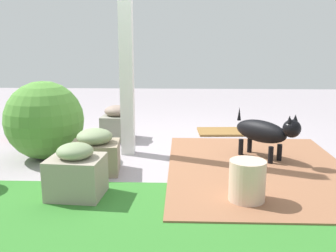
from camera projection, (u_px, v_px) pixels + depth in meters
ground_plane at (161, 152)px, 4.53m from camera, size 12.00×12.00×0.00m
brick_path at (258, 169)px, 3.91m from camera, size 1.80×2.40×0.02m
porch_pillar at (126, 47)px, 4.22m from camera, size 0.14×0.14×2.41m
stone_planter_nearest at (118, 123)px, 5.08m from camera, size 0.40×0.45×0.45m
stone_planter_mid at (95, 152)px, 3.81m from camera, size 0.49×0.43×0.44m
stone_planter_far at (76, 172)px, 3.21m from camera, size 0.47×0.42×0.46m
round_shrub at (44, 120)px, 4.22m from camera, size 0.85×0.85×0.85m
terracotta_pot_spiky at (18, 118)px, 5.05m from camera, size 0.27×0.27×0.61m
dog at (265, 132)px, 4.16m from camera, size 0.64×0.69×0.55m
ceramic_urn at (247, 182)px, 3.10m from camera, size 0.29×0.29×0.35m
doormat at (223, 132)px, 5.47m from camera, size 0.72×0.51×0.03m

